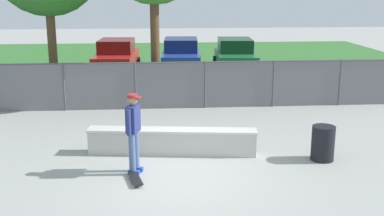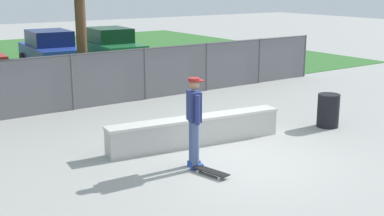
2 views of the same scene
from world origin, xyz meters
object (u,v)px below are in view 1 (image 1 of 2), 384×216
Objects in this scene: concrete_ledge at (172,141)px; car_green at (235,55)px; skateboard at (135,179)px; skateboarder at (133,130)px; car_blue at (181,55)px; car_red at (117,56)px; trash_bin at (323,143)px.

concrete_ledge is 12.38m from car_green.
skateboard is (-0.87, -1.75, -0.26)m from concrete_ledge.
car_blue is at bearing 82.20° from skateboarder.
skateboarder is 1.09m from skateboard.
car_blue reaches higher than concrete_ledge.
concrete_ledge reaches higher than skateboard.
car_blue is (1.83, 13.38, -0.19)m from skateboarder.
skateboarder reaches higher than car_green.
car_red is at bearing 95.74° from skateboard.
skateboard is at bearing -84.26° from car_red.
car_red is at bearing 178.92° from car_green.
concrete_ledge is 3.73m from trash_bin.
car_red is at bearing 114.97° from trash_bin.
skateboarder reaches higher than concrete_ledge.
concrete_ledge is 5.21× the size of skateboard.
concrete_ledge is 12.16m from car_red.
car_red and car_green have the same top height.
car_red is (-2.25, 11.94, 0.51)m from concrete_ledge.
car_green is (4.50, 13.06, -0.19)m from skateboarder.
skateboarder reaches higher than car_red.
car_blue is at bearing 101.96° from trash_bin.
skateboard is 14.32m from car_green.
skateboarder reaches higher than skateboard.
car_red is at bearing 95.82° from skateboarder.
car_red is 5.00× the size of trash_bin.
skateboard is at bearing -86.05° from skateboarder.
car_green reaches higher than skateboard.
car_green is at bearing 70.97° from skateboarder.
car_blue is (3.17, 0.22, 0.00)m from car_red.
skateboarder is at bearing -173.94° from trash_bin.
car_blue is at bearing 85.64° from concrete_ledge.
car_blue is 2.69m from car_green.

